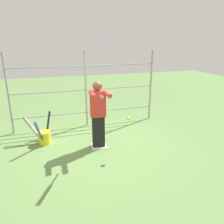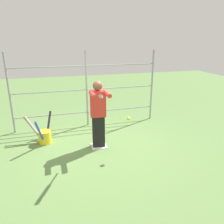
{
  "view_description": "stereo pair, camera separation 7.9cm",
  "coord_description": "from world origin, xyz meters",
  "views": [
    {
      "loc": [
        1.21,
        5.12,
        2.72
      ],
      "look_at": [
        -0.3,
        0.25,
        1.02
      ],
      "focal_mm": 35.0,
      "sensor_mm": 36.0,
      "label": 1
    },
    {
      "loc": [
        1.13,
        5.15,
        2.72
      ],
      "look_at": [
        -0.3,
        0.25,
        1.02
      ],
      "focal_mm": 35.0,
      "sensor_mm": 36.0,
      "label": 2
    }
  ],
  "objects": [
    {
      "name": "home_plate",
      "position": [
        0.0,
        0.0,
        0.01
      ],
      "size": [
        0.4,
        0.4,
        0.02
      ],
      "color": "white",
      "rests_on": "ground"
    },
    {
      "name": "bat_bucket",
      "position": [
        1.4,
        -0.62,
        0.23
      ],
      "size": [
        0.78,
        1.03,
        0.82
      ],
      "color": "yellow",
      "rests_on": "ground"
    },
    {
      "name": "batter",
      "position": [
        0.0,
        0.02,
        0.95
      ],
      "size": [
        0.45,
        0.62,
        1.76
      ],
      "color": "black",
      "rests_on": "ground"
    },
    {
      "name": "softball_in_flight",
      "position": [
        -0.59,
        0.62,
        0.94
      ],
      "size": [
        0.1,
        0.1,
        0.1
      ],
      "color": "yellow"
    },
    {
      "name": "baseball_bat_swinging",
      "position": [
        0.13,
        0.93,
        1.61
      ],
      "size": [
        0.28,
        0.8,
        0.29
      ],
      "color": "black"
    },
    {
      "name": "ground_plane",
      "position": [
        0.0,
        0.0,
        0.0
      ],
      "size": [
        24.0,
        24.0,
        0.0
      ],
      "primitive_type": "plane",
      "color": "#608447"
    },
    {
      "name": "fence_backstop",
      "position": [
        0.0,
        -1.6,
        1.2
      ],
      "size": [
        4.59,
        0.06,
        2.4
      ],
      "color": "#939399",
      "rests_on": "ground"
    }
  ]
}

